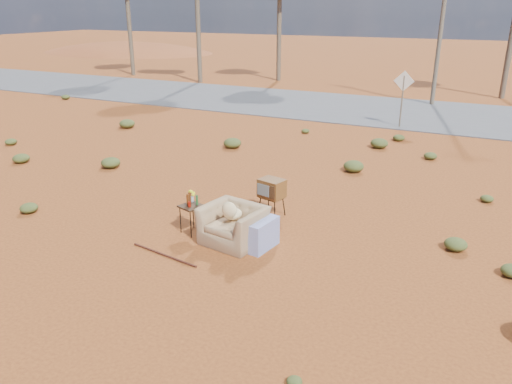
% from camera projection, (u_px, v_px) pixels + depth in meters
% --- Properties ---
extents(ground, '(140.00, 140.00, 0.00)m').
position_uv_depth(ground, '(211.00, 242.00, 10.12)').
color(ground, '#974D1E').
rests_on(ground, ground).
extents(highway, '(140.00, 7.00, 0.04)m').
position_uv_depth(highway, '(378.00, 110.00, 22.77)').
color(highway, '#565659').
rests_on(highway, ground).
extents(dirt_mound, '(26.00, 18.00, 2.00)m').
position_uv_depth(dirt_mound, '(127.00, 52.00, 50.99)').
color(dirt_mound, brown).
rests_on(dirt_mound, ground).
extents(armchair, '(1.49, 0.94, 1.02)m').
position_uv_depth(armchair, '(238.00, 221.00, 9.92)').
color(armchair, '#997853').
rests_on(armchair, ground).
extents(tv_unit, '(0.62, 0.55, 0.87)m').
position_uv_depth(tv_unit, '(272.00, 189.00, 11.20)').
color(tv_unit, black).
rests_on(tv_unit, ground).
extents(side_table, '(0.54, 0.54, 0.88)m').
position_uv_depth(side_table, '(191.00, 204.00, 10.36)').
color(side_table, '#342013').
rests_on(side_table, ground).
extents(rusty_bar, '(1.62, 0.30, 0.04)m').
position_uv_depth(rusty_bar, '(164.00, 255.00, 9.57)').
color(rusty_bar, '#4B1E14').
rests_on(rusty_bar, ground).
extents(road_sign, '(0.78, 0.06, 2.19)m').
position_uv_depth(road_sign, '(403.00, 89.00, 19.11)').
color(road_sign, brown).
rests_on(road_sign, ground).
extents(utility_pole_center, '(1.40, 0.20, 8.00)m').
position_uv_depth(utility_pole_center, '(443.00, 14.00, 22.61)').
color(utility_pole_center, brown).
rests_on(utility_pole_center, ground).
extents(scrub_patch, '(17.49, 8.07, 0.33)m').
position_uv_depth(scrub_patch, '(265.00, 170.00, 14.13)').
color(scrub_patch, '#454D22').
rests_on(scrub_patch, ground).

